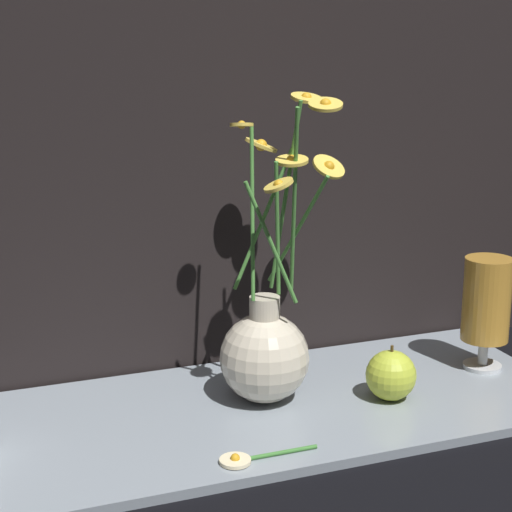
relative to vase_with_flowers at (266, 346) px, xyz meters
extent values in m
plane|color=black|center=(-0.03, -0.02, -0.09)|extent=(6.00, 6.00, 0.00)
cube|color=gray|center=(-0.03, -0.02, -0.08)|extent=(0.85, 0.33, 0.01)
sphere|color=beige|center=(0.00, 0.00, -0.02)|extent=(0.12, 0.12, 0.12)
cylinder|color=beige|center=(0.00, 0.00, 0.05)|extent=(0.04, 0.04, 0.04)
cylinder|color=#4C8E3D|center=(0.03, -0.01, 0.19)|extent=(0.03, 0.07, 0.24)
cylinder|color=#EAC64C|center=(0.07, -0.02, 0.31)|extent=(0.05, 0.05, 0.02)
sphere|color=gold|center=(0.07, -0.02, 0.31)|extent=(0.01, 0.01, 0.01)
cylinder|color=#4C8E3D|center=(-0.01, -0.03, 0.14)|extent=(0.07, 0.01, 0.16)
cylinder|color=#EAC64C|center=(-0.01, -0.06, 0.22)|extent=(0.04, 0.04, 0.02)
sphere|color=gold|center=(-0.01, -0.06, 0.22)|extent=(0.01, 0.01, 0.01)
cylinder|color=#4C8E3D|center=(-0.02, 0.00, 0.18)|extent=(0.02, 0.04, 0.22)
cylinder|color=#EAC64C|center=(-0.03, 0.01, 0.28)|extent=(0.04, 0.04, 0.01)
sphere|color=gold|center=(-0.03, 0.01, 0.28)|extent=(0.01, 0.01, 0.01)
cylinder|color=#4C8E3D|center=(0.03, 0.01, 0.19)|extent=(0.02, 0.07, 0.25)
cylinder|color=#EAC64C|center=(0.06, 0.01, 0.31)|extent=(0.05, 0.05, 0.01)
sphere|color=gold|center=(0.06, 0.01, 0.31)|extent=(0.01, 0.01, 0.01)
cylinder|color=#4C8E3D|center=(0.01, -0.01, 0.15)|extent=(0.02, 0.03, 0.18)
cylinder|color=#EAC64C|center=(0.03, -0.02, 0.24)|extent=(0.05, 0.05, 0.01)
sphere|color=gold|center=(0.03, -0.02, 0.24)|extent=(0.01, 0.01, 0.01)
cylinder|color=#4C8E3D|center=(0.05, 0.02, 0.14)|extent=(0.04, 0.11, 0.16)
cylinder|color=#EAC64C|center=(0.10, 0.03, 0.22)|extent=(0.05, 0.05, 0.03)
sphere|color=gold|center=(0.10, 0.03, 0.22)|extent=(0.02, 0.02, 0.02)
cylinder|color=#4C8E3D|center=(0.01, 0.03, 0.16)|extent=(0.08, 0.03, 0.19)
cylinder|color=#EAC64C|center=(0.02, 0.07, 0.25)|extent=(0.05, 0.06, 0.02)
sphere|color=gold|center=(0.02, 0.07, 0.25)|extent=(0.02, 0.02, 0.02)
cylinder|color=silver|center=(0.33, -0.01, -0.07)|extent=(0.05, 0.05, 0.01)
cylinder|color=silver|center=(0.33, -0.01, -0.05)|extent=(0.01, 0.01, 0.04)
cylinder|color=#B77F2D|center=(0.33, -0.01, 0.03)|extent=(0.07, 0.07, 0.12)
sphere|color=#B7C638|center=(0.15, -0.06, -0.04)|extent=(0.07, 0.07, 0.07)
cylinder|color=#4C3819|center=(0.15, -0.06, 0.00)|extent=(0.00, 0.00, 0.01)
cylinder|color=#3D7A33|center=(-0.04, -0.15, -0.07)|extent=(0.10, 0.01, 0.01)
cylinder|color=beige|center=(-0.09, -0.15, -0.07)|extent=(0.04, 0.04, 0.00)
sphere|color=gold|center=(-0.09, -0.15, -0.07)|extent=(0.01, 0.01, 0.01)
camera|label=1|loc=(-0.38, -0.97, 0.39)|focal=60.00mm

